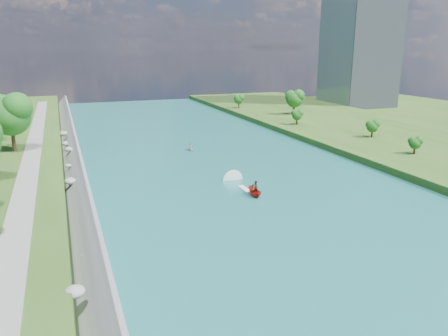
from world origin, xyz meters
name	(u,v)px	position (x,y,z in m)	size (l,w,h in m)	color
ground	(284,218)	(0.00, 0.00, 0.00)	(260.00, 260.00, 0.00)	#2D5119
river_water	(230,177)	(0.00, 20.00, 0.05)	(55.00, 240.00, 0.10)	#1B6768
berm_east	(445,151)	(49.50, 20.00, 0.75)	(44.00, 240.00, 1.50)	#2D5119
riprap_bank	(76,185)	(-25.87, 19.25, 1.82)	(4.28, 236.00, 4.05)	slate
riverside_path	(28,177)	(-32.50, 20.00, 3.55)	(3.00, 200.00, 0.10)	gray
office_tower	(361,26)	(82.50, 95.00, 30.00)	(22.00, 22.00, 60.00)	gray
trees_east	(428,138)	(37.57, 13.32, 5.70)	(15.53, 140.37, 10.08)	#154E14
motorboat	(249,188)	(-0.11, 11.45, 0.70)	(3.60, 18.61, 2.15)	#AF170E
raft	(190,149)	(-0.69, 42.51, 0.46)	(2.22, 2.82, 1.62)	#96999E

